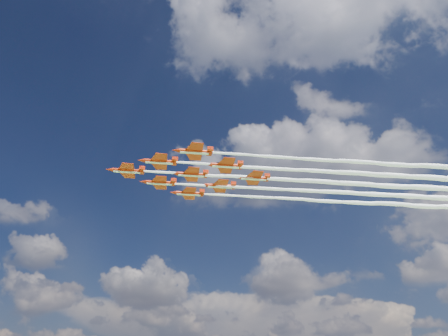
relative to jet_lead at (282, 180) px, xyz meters
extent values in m
cylinder|color=red|center=(-42.43, -22.22, 0.00)|extent=(8.04, 4.96, 1.16)
cone|color=red|center=(-47.12, -24.68, 0.00)|extent=(2.42, 2.01, 1.16)
cone|color=red|center=(-38.03, -19.91, 0.00)|extent=(1.90, 1.67, 1.06)
ellipsoid|color=black|center=(-44.31, -23.20, 0.47)|extent=(2.40, 1.87, 0.76)
cube|color=red|center=(-41.96, -21.98, -0.05)|extent=(7.52, 10.20, 0.15)
cube|color=red|center=(-38.68, -20.26, 0.00)|extent=(3.08, 4.06, 0.13)
cube|color=red|center=(-38.50, -20.16, 0.95)|extent=(1.57, 0.92, 1.90)
cube|color=white|center=(-42.43, -22.22, -0.53)|extent=(7.47, 4.53, 0.13)
cylinder|color=red|center=(-30.56, -23.96, 0.00)|extent=(8.04, 4.96, 1.16)
cone|color=red|center=(-35.24, -26.41, 0.00)|extent=(2.42, 2.01, 1.16)
cone|color=red|center=(-26.15, -21.65, 0.00)|extent=(1.90, 1.67, 1.06)
ellipsoid|color=black|center=(-32.43, -24.94, 0.47)|extent=(2.40, 1.87, 0.76)
cube|color=red|center=(-30.09, -23.71, -0.05)|extent=(7.52, 10.20, 0.15)
cube|color=red|center=(-26.81, -21.99, 0.00)|extent=(3.08, 4.06, 0.13)
cube|color=red|center=(-26.62, -21.90, 0.95)|extent=(1.57, 0.92, 1.90)
cube|color=white|center=(-30.56, -23.96, -0.53)|extent=(7.47, 4.53, 0.13)
cylinder|color=red|center=(-37.10, -11.47, 0.00)|extent=(8.04, 4.96, 1.16)
cone|color=red|center=(-41.78, -13.93, 0.00)|extent=(2.42, 2.01, 1.16)
cone|color=red|center=(-32.69, -9.16, 0.00)|extent=(1.90, 1.67, 1.06)
ellipsoid|color=black|center=(-38.97, -12.45, 0.47)|extent=(2.40, 1.87, 0.76)
cube|color=red|center=(-36.63, -11.23, -0.05)|extent=(7.52, 10.20, 0.15)
cube|color=red|center=(-33.35, -9.51, 0.00)|extent=(3.08, 4.06, 0.13)
cube|color=red|center=(-33.16, -9.41, 0.95)|extent=(1.57, 0.92, 1.90)
cube|color=white|center=(-37.10, -11.47, -0.53)|extent=(7.47, 4.53, 0.13)
cylinder|color=red|center=(-18.68, -25.70, 0.00)|extent=(8.04, 4.96, 1.16)
cone|color=red|center=(-23.37, -28.15, 0.00)|extent=(2.42, 2.01, 1.16)
cone|color=red|center=(-14.28, -23.39, 0.00)|extent=(1.90, 1.67, 1.06)
ellipsoid|color=black|center=(-20.56, -26.68, 0.47)|extent=(2.40, 1.87, 0.76)
cube|color=red|center=(-18.21, -25.45, -0.05)|extent=(7.52, 10.20, 0.15)
cube|color=red|center=(-14.93, -23.73, 0.00)|extent=(3.08, 4.06, 0.13)
cube|color=red|center=(-14.74, -23.63, 0.95)|extent=(1.57, 0.92, 1.90)
cube|color=white|center=(-18.68, -25.70, -0.53)|extent=(7.47, 4.53, 0.13)
cylinder|color=red|center=(-25.22, -13.21, 0.00)|extent=(8.04, 4.96, 1.16)
cone|color=red|center=(-29.91, -15.66, 0.00)|extent=(2.42, 2.01, 1.16)
cone|color=red|center=(-20.81, -10.90, 0.00)|extent=(1.90, 1.67, 1.06)
ellipsoid|color=black|center=(-27.10, -14.19, 0.47)|extent=(2.40, 1.87, 0.76)
cube|color=red|center=(-24.75, -12.96, -0.05)|extent=(7.52, 10.20, 0.15)
cube|color=red|center=(-21.47, -11.24, 0.00)|extent=(3.08, 4.06, 0.13)
cube|color=red|center=(-21.28, -11.15, 0.95)|extent=(1.57, 0.92, 1.90)
cube|color=white|center=(-25.22, -13.21, -0.53)|extent=(7.47, 4.53, 0.13)
cylinder|color=red|center=(-31.76, -0.72, 0.00)|extent=(8.04, 4.96, 1.16)
cone|color=red|center=(-36.45, -3.18, 0.00)|extent=(2.42, 2.01, 1.16)
cone|color=red|center=(-27.35, 1.59, 0.00)|extent=(1.90, 1.67, 1.06)
ellipsoid|color=black|center=(-33.64, -1.70, 0.47)|extent=(2.40, 1.87, 0.76)
cube|color=red|center=(-31.29, -0.48, -0.05)|extent=(7.52, 10.20, 0.15)
cube|color=red|center=(-28.01, 1.24, 0.00)|extent=(3.08, 4.06, 0.13)
cube|color=red|center=(-27.82, 1.34, 0.95)|extent=(1.57, 0.92, 1.90)
cube|color=white|center=(-31.76, -0.72, -0.53)|extent=(7.47, 4.53, 0.13)
cylinder|color=red|center=(-13.34, -14.94, 0.00)|extent=(8.04, 4.96, 1.16)
cone|color=red|center=(-18.03, -17.40, 0.00)|extent=(2.42, 2.01, 1.16)
cone|color=red|center=(-8.94, -12.64, 0.00)|extent=(1.90, 1.67, 1.06)
ellipsoid|color=black|center=(-15.22, -15.93, 0.47)|extent=(2.40, 1.87, 0.76)
cube|color=red|center=(-12.88, -14.70, -0.05)|extent=(7.52, 10.20, 0.15)
cube|color=red|center=(-9.59, -12.98, 0.00)|extent=(3.08, 4.06, 0.13)
cube|color=red|center=(-9.41, -12.88, 0.95)|extent=(1.57, 0.92, 1.90)
cube|color=white|center=(-13.34, -14.94, -0.53)|extent=(7.47, 4.53, 0.13)
cylinder|color=red|center=(-19.88, -2.46, 0.00)|extent=(8.04, 4.96, 1.16)
cone|color=red|center=(-24.57, -4.91, 0.00)|extent=(2.42, 2.01, 1.16)
cone|color=red|center=(-15.48, -0.15, 0.00)|extent=(1.90, 1.67, 1.06)
ellipsoid|color=black|center=(-21.76, -3.44, 0.47)|extent=(2.40, 1.87, 0.76)
cube|color=red|center=(-19.42, -2.21, -0.05)|extent=(7.52, 10.20, 0.15)
cube|color=red|center=(-16.13, -0.49, 0.00)|extent=(3.08, 4.06, 0.13)
cube|color=red|center=(-15.95, -0.40, 0.95)|extent=(1.57, 0.92, 1.90)
cube|color=white|center=(-19.88, -2.46, -0.53)|extent=(7.47, 4.53, 0.13)
cylinder|color=red|center=(-8.01, -4.19, 0.00)|extent=(8.04, 4.96, 1.16)
cone|color=red|center=(-12.70, -6.65, 0.00)|extent=(2.42, 2.01, 1.16)
cone|color=red|center=(-3.60, -1.89, 0.00)|extent=(1.90, 1.67, 1.06)
ellipsoid|color=black|center=(-9.88, -5.18, 0.47)|extent=(2.40, 1.87, 0.76)
cube|color=red|center=(-7.54, -3.95, -0.05)|extent=(7.52, 10.20, 0.15)
cube|color=red|center=(-4.26, -2.23, 0.00)|extent=(3.08, 4.06, 0.13)
cube|color=red|center=(-4.07, -2.13, 0.95)|extent=(1.57, 0.92, 1.90)
cube|color=white|center=(-8.01, -4.19, -0.53)|extent=(7.47, 4.53, 0.13)
camera|label=1|loc=(25.60, -121.29, -60.98)|focal=35.00mm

